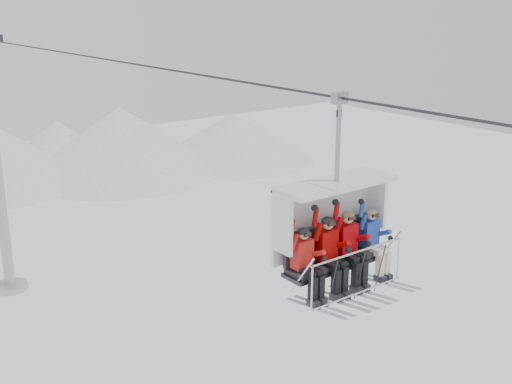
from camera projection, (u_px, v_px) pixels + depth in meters
haul_cable at (256, 84)px, 14.36m from camera, size 0.06×50.00×0.06m
chairlift_carrier at (330, 221)px, 13.18m from camera, size 2.68×1.17×3.98m
skier_far_left at (306, 261)px, 12.54m from camera, size 0.40×1.69×1.60m
skier_center_left at (329, 252)px, 12.91m from camera, size 0.44×1.69×1.74m
skier_center_right at (349, 245)px, 13.24m from camera, size 0.45×1.69×1.75m
skier_far_right at (373, 240)px, 13.65m from camera, size 0.40×1.69×1.60m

